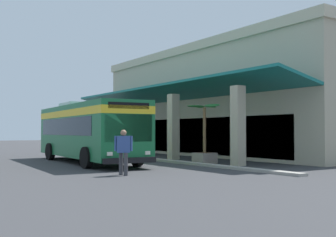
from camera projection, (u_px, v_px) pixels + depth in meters
name	position (u px, v px, depth m)	size (l,w,h in m)	color
ground	(203.00, 156.00, 29.62)	(120.00, 120.00, 0.00)	#38383A
curb_strip	(130.00, 157.00, 27.36)	(27.46, 0.50, 0.12)	#9E998E
plaza_building	(240.00, 103.00, 32.77)	(23.18, 14.01, 7.81)	#B2A88E
transit_bus	(87.00, 129.00, 23.23)	(11.36, 3.35, 3.34)	#196638
pedestrian	(123.00, 149.00, 16.42)	(0.52, 0.59, 1.76)	#38383D
potted_palm	(205.00, 151.00, 22.41)	(1.94, 1.99, 3.16)	gray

